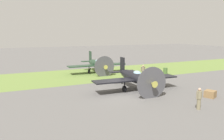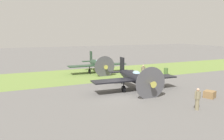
# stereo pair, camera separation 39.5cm
# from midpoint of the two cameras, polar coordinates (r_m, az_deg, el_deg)

# --- Properties ---
(ground_plane) EXTENTS (160.00, 160.00, 0.00)m
(ground_plane) POSITION_cam_midpoint_polar(r_m,az_deg,el_deg) (21.64, 1.11, -6.32)
(ground_plane) COLOR #605E5B
(grass_verge) EXTENTS (120.00, 11.00, 0.01)m
(grass_verge) POSITION_cam_midpoint_polar(r_m,az_deg,el_deg) (31.77, -7.90, -1.29)
(grass_verge) COLOR olive
(grass_verge) RESTS_ON ground
(airplane_lead) EXTENTS (9.24, 7.32, 3.30)m
(airplane_lead) POSITION_cam_midpoint_polar(r_m,az_deg,el_deg) (23.07, 5.51, -1.85)
(airplane_lead) COLOR black
(airplane_lead) RESTS_ON ground
(airplane_wingman) EXTENTS (8.88, 7.06, 3.18)m
(airplane_wingman) POSITION_cam_midpoint_polar(r_m,az_deg,el_deg) (33.23, -4.30, 1.56)
(airplane_wingman) COLOR #233D28
(airplane_wingman) RESTS_ON ground
(ground_crew_chief) EXTENTS (0.63, 0.38, 1.73)m
(ground_crew_chief) POSITION_cam_midpoint_polar(r_m,az_deg,el_deg) (18.47, 21.03, -6.81)
(ground_crew_chief) COLOR #847A5B
(ground_crew_chief) RESTS_ON ground
(ground_crew_mechanic) EXTENTS (0.61, 0.38, 1.73)m
(ground_crew_mechanic) POSITION_cam_midpoint_polar(r_m,az_deg,el_deg) (29.74, 7.65, -0.25)
(ground_crew_mechanic) COLOR #847A5B
(ground_crew_mechanic) RESTS_ON ground
(fuel_drum) EXTENTS (0.60, 0.60, 0.90)m
(fuel_drum) POSITION_cam_midpoint_polar(r_m,az_deg,el_deg) (33.21, 13.30, -0.21)
(fuel_drum) COLOR #476633
(fuel_drum) RESTS_ON ground
(supply_crate) EXTENTS (1.17, 1.17, 0.64)m
(supply_crate) POSITION_cam_midpoint_polar(r_m,az_deg,el_deg) (22.46, 23.60, -5.70)
(supply_crate) COLOR olive
(supply_crate) RESTS_ON ground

